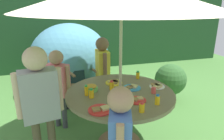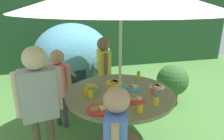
# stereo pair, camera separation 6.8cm
# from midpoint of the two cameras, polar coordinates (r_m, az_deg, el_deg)

# --- Properties ---
(hedge_backdrop) EXTENTS (9.00, 0.70, 2.12)m
(hedge_backdrop) POSITION_cam_midpoint_polar(r_m,az_deg,el_deg) (6.05, -9.34, 10.93)
(hedge_backdrop) COLOR #234C28
(hedge_backdrop) RESTS_ON ground_plane
(garden_table) EXTENTS (1.33, 1.33, 0.75)m
(garden_table) POSITION_cam_midpoint_polar(r_m,az_deg,el_deg) (2.60, 1.49, -9.04)
(garden_table) COLOR brown
(garden_table) RESTS_ON ground_plane
(wooden_chair) EXTENTS (0.54, 0.53, 0.97)m
(wooden_chair) POSITION_cam_midpoint_polar(r_m,az_deg,el_deg) (3.70, -9.56, -1.81)
(wooden_chair) COLOR brown
(wooden_chair) RESTS_ON ground_plane
(dome_tent) EXTENTS (2.07, 2.07, 1.41)m
(dome_tent) POSITION_cam_midpoint_polar(r_m,az_deg,el_deg) (4.42, -12.06, 3.38)
(dome_tent) COLOR teal
(dome_tent) RESTS_ON ground_plane
(potted_plant) EXTENTS (0.59, 0.59, 0.73)m
(potted_plant) POSITION_cam_midpoint_polar(r_m,az_deg,el_deg) (4.00, 15.54, -2.77)
(potted_plant) COLOR brown
(potted_plant) RESTS_ON ground_plane
(child_in_yellow_shirt) EXTENTS (0.22, 0.43, 1.28)m
(child_in_yellow_shirt) POSITION_cam_midpoint_polar(r_m,az_deg,el_deg) (3.40, -3.25, 1.40)
(child_in_yellow_shirt) COLOR navy
(child_in_yellow_shirt) RESTS_ON ground_plane
(child_in_pink_shirt) EXTENTS (0.35, 0.33, 1.19)m
(child_in_pink_shirt) POSITION_cam_midpoint_polar(r_m,az_deg,el_deg) (3.01, -15.48, -2.69)
(child_in_pink_shirt) COLOR #3F3F47
(child_in_pink_shirt) RESTS_ON ground_plane
(child_in_grey_shirt) EXTENTS (0.47, 0.26, 1.41)m
(child_in_grey_shirt) POSITION_cam_midpoint_polar(r_m,az_deg,el_deg) (2.25, -20.42, -6.64)
(child_in_grey_shirt) COLOR brown
(child_in_grey_shirt) RESTS_ON ground_plane
(child_in_blue_shirt) EXTENTS (0.26, 0.39, 1.21)m
(child_in_blue_shirt) POSITION_cam_midpoint_polar(r_m,az_deg,el_deg) (1.73, 1.05, -18.18)
(child_in_blue_shirt) COLOR navy
(child_in_blue_shirt) RESTS_ON ground_plane
(snack_bowl) EXTENTS (0.17, 0.17, 0.08)m
(snack_bowl) POSITION_cam_midpoint_polar(r_m,az_deg,el_deg) (2.58, -6.65, -4.95)
(snack_bowl) COLOR #66B259
(snack_bowl) RESTS_ON garden_table
(plate_far_right) EXTENTS (0.20, 0.20, 0.03)m
(plate_far_right) POSITION_cam_midpoint_polar(r_m,az_deg,el_deg) (2.73, 11.76, -4.38)
(plate_far_right) COLOR white
(plate_far_right) RESTS_ON garden_table
(plate_center_back) EXTENTS (0.21, 0.21, 0.03)m
(plate_center_back) POSITION_cam_midpoint_polar(r_m,az_deg,el_deg) (2.33, 6.09, -8.29)
(plate_center_back) COLOR red
(plate_center_back) RESTS_ON garden_table
(plate_mid_left) EXTENTS (0.23, 0.23, 0.03)m
(plate_mid_left) POSITION_cam_midpoint_polar(r_m,az_deg,el_deg) (2.65, 4.86, -4.86)
(plate_mid_left) COLOR #338CD8
(plate_mid_left) RESTS_ON garden_table
(plate_back_edge) EXTENTS (0.23, 0.23, 0.03)m
(plate_back_edge) POSITION_cam_midpoint_polar(r_m,az_deg,el_deg) (2.80, -0.17, -3.45)
(plate_back_edge) COLOR yellow
(plate_back_edge) RESTS_ON garden_table
(plate_far_left) EXTENTS (0.25, 0.25, 0.03)m
(plate_far_left) POSITION_cam_midpoint_polar(r_m,az_deg,el_deg) (2.13, -4.21, -10.96)
(plate_far_left) COLOR red
(plate_far_left) RESTS_ON garden_table
(juice_bottle_near_left) EXTENTS (0.06, 0.06, 0.12)m
(juice_bottle_near_left) POSITION_cam_midpoint_polar(r_m,az_deg,el_deg) (2.38, -6.60, -6.53)
(juice_bottle_near_left) COLOR yellow
(juice_bottle_near_left) RESTS_ON garden_table
(juice_bottle_near_right) EXTENTS (0.05, 0.05, 0.12)m
(juice_bottle_near_right) POSITION_cam_midpoint_polar(r_m,az_deg,el_deg) (2.27, 11.72, -8.14)
(juice_bottle_near_right) COLOR yellow
(juice_bottle_near_right) RESTS_ON garden_table
(juice_bottle_center_front) EXTENTS (0.05, 0.05, 0.11)m
(juice_bottle_center_front) POSITION_cam_midpoint_polar(r_m,az_deg,el_deg) (2.98, 6.58, -1.41)
(juice_bottle_center_front) COLOR yellow
(juice_bottle_center_front) RESTS_ON garden_table
(juice_bottle_mid_right) EXTENTS (0.05, 0.05, 0.13)m
(juice_bottle_mid_right) POSITION_cam_midpoint_polar(r_m,az_deg,el_deg) (2.44, -7.97, -5.72)
(juice_bottle_mid_right) COLOR yellow
(juice_bottle_mid_right) RESTS_ON garden_table
(juice_bottle_front_edge) EXTENTS (0.06, 0.06, 0.12)m
(juice_bottle_front_edge) POSITION_cam_midpoint_polar(r_m,az_deg,el_deg) (2.58, -0.85, -4.36)
(juice_bottle_front_edge) COLOR yellow
(juice_bottle_front_edge) RESTS_ON garden_table
(juice_bottle_spot_a) EXTENTS (0.06, 0.06, 0.11)m
(juice_bottle_spot_a) POSITION_cam_midpoint_polar(r_m,az_deg,el_deg) (2.09, 7.40, -10.34)
(juice_bottle_spot_a) COLOR yellow
(juice_bottle_spot_a) RESTS_ON garden_table
(juice_bottle_spot_b) EXTENTS (0.05, 0.05, 0.12)m
(juice_bottle_spot_b) POSITION_cam_midpoint_polar(r_m,az_deg,el_deg) (2.10, 1.12, -9.98)
(juice_bottle_spot_b) COLOR yellow
(juice_bottle_spot_b) RESTS_ON garden_table
(cup_near) EXTENTS (0.06, 0.06, 0.07)m
(cup_near) POSITION_cam_midpoint_polar(r_m,az_deg,el_deg) (2.22, 1.23, -8.88)
(cup_near) COLOR white
(cup_near) RESTS_ON garden_table
(cup_far) EXTENTS (0.06, 0.06, 0.07)m
(cup_far) POSITION_cam_midpoint_polar(r_m,az_deg,el_deg) (2.53, 10.79, -5.61)
(cup_far) COLOR #E04C47
(cup_far) RESTS_ON garden_table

